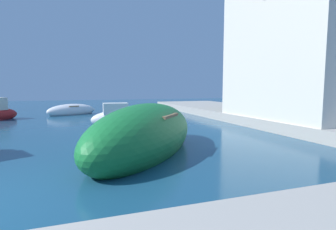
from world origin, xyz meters
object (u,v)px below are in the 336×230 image
waterfront_building_main (311,39)px  quayside_tree (261,70)px  moored_boat_2 (145,135)px  moored_boat_1 (120,118)px  moored_boat_10 (132,112)px  moored_boat_7 (72,111)px

waterfront_building_main → quayside_tree: size_ratio=1.80×
moored_boat_2 → waterfront_building_main: 10.23m
moored_boat_1 → quayside_tree: bearing=10.8°
moored_boat_2 → moored_boat_10: 11.37m
waterfront_building_main → moored_boat_1: bearing=156.1°
moored_boat_7 → quayside_tree: bearing=135.1°
moored_boat_2 → quayside_tree: size_ratio=1.44×
moored_boat_10 → waterfront_building_main: size_ratio=0.42×
moored_boat_7 → waterfront_building_main: (11.48, -10.32, 4.10)m
moored_boat_2 → waterfront_building_main: size_ratio=0.80×
moored_boat_7 → moored_boat_10: bearing=133.4°
moored_boat_2 → quayside_tree: 13.46m
moored_boat_1 → waterfront_building_main: (8.91, -3.96, 4.02)m
moored_boat_2 → moored_boat_10: size_ratio=1.88×
moored_boat_1 → moored_boat_10: 4.89m
moored_boat_1 → quayside_tree: size_ratio=0.74×
moored_boat_7 → quayside_tree: size_ratio=0.88×
moored_boat_1 → moored_boat_2: (-0.20, -6.59, 0.17)m
moored_boat_1 → moored_boat_10: moored_boat_1 is taller
moored_boat_1 → moored_boat_10: size_ratio=0.97×
waterfront_building_main → moored_boat_7: bearing=138.0°
moored_boat_2 → quayside_tree: (10.46, 8.04, 2.67)m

